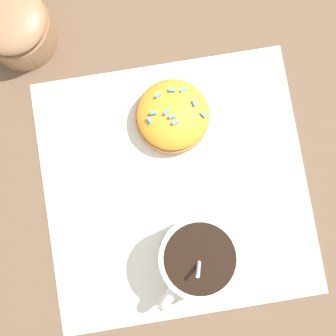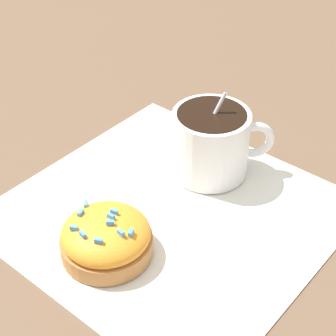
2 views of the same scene
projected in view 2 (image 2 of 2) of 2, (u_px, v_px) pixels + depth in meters
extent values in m
plane|color=brown|center=(170.00, 214.00, 0.57)|extent=(3.00, 3.00, 0.00)
cube|color=white|center=(170.00, 213.00, 0.57)|extent=(0.30, 0.31, 0.00)
cylinder|color=white|center=(210.00, 143.00, 0.60)|extent=(0.08, 0.08, 0.07)
cylinder|color=black|center=(212.00, 119.00, 0.58)|extent=(0.07, 0.07, 0.01)
torus|color=white|center=(254.00, 140.00, 0.60)|extent=(0.04, 0.04, 0.04)
ellipsoid|color=silver|center=(226.00, 157.00, 0.62)|extent=(0.03, 0.02, 0.01)
cylinder|color=silver|center=(205.00, 132.00, 0.58)|extent=(0.04, 0.02, 0.08)
cylinder|color=#B2753D|center=(107.00, 245.00, 0.52)|extent=(0.09, 0.09, 0.02)
ellipsoid|color=orange|center=(106.00, 233.00, 0.51)|extent=(0.08, 0.08, 0.03)
cube|color=#4C99EA|center=(131.00, 232.00, 0.49)|extent=(0.01, 0.01, 0.00)
cube|color=#4C99EA|center=(74.00, 228.00, 0.49)|extent=(0.01, 0.01, 0.00)
cube|color=#4C99EA|center=(110.00, 222.00, 0.49)|extent=(0.01, 0.01, 0.00)
cube|color=#4C99EA|center=(86.00, 204.00, 0.52)|extent=(0.01, 0.01, 0.00)
cube|color=#4C99EA|center=(114.00, 212.00, 0.50)|extent=(0.00, 0.01, 0.00)
cube|color=#4C99EA|center=(83.00, 234.00, 0.48)|extent=(0.00, 0.01, 0.00)
cube|color=#4C99EA|center=(81.00, 213.00, 0.51)|extent=(0.01, 0.00, 0.00)
cube|color=#4C99EA|center=(98.00, 241.00, 0.48)|extent=(0.01, 0.01, 0.00)
cube|color=#4C99EA|center=(111.00, 216.00, 0.50)|extent=(0.00, 0.01, 0.00)
cube|color=#4C99EA|center=(121.00, 233.00, 0.49)|extent=(0.00, 0.01, 0.00)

